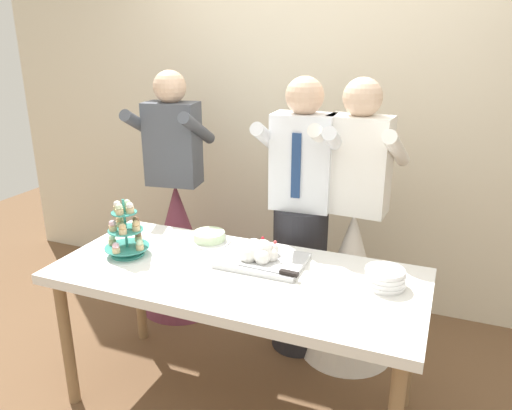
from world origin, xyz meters
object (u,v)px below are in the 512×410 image
Objects in this scene: dessert_table at (237,285)px; round_cake at (209,237)px; person_bride at (351,266)px; plate_stack at (385,278)px; person_groom at (300,235)px; cupcake_stand at (126,232)px; main_cake_tray at (261,256)px; person_guest at (178,231)px.

dessert_table is 7.50× the size of round_cake.
dessert_table is at bearing -122.71° from person_bride.
plate_stack is at bearing -9.41° from round_cake.
round_cake is 0.85m from person_bride.
person_groom and person_bride have the same top height.
person_bride is at bearing 34.26° from cupcake_stand.
cupcake_stand is 0.70× the size of main_cake_tray.
plate_stack is (0.61, -0.02, 0.01)m from main_cake_tray.
person_groom is 0.35m from person_bride.
main_cake_tray is at bearing 14.40° from cupcake_stand.
dessert_table is at bearing -44.05° from person_guest.
round_cake is (-0.29, 0.28, 0.10)m from dessert_table.
main_cake_tray reaches higher than plate_stack.
person_bride reaches higher than main_cake_tray.
cupcake_stand is at bearing -165.60° from main_cake_tray.
person_groom is (0.13, 0.63, 0.05)m from dessert_table.
main_cake_tray is 0.39m from round_cake.
person_groom is 1.00× the size of person_bride.
dessert_table is at bearing -101.63° from person_groom.
round_cake reaches higher than dessert_table.
cupcake_stand reaches higher than dessert_table.
person_guest is (-0.50, 0.49, -0.22)m from round_cake.
person_groom reaches higher than round_cake.
person_groom is (0.42, 0.35, -0.05)m from round_cake.
main_cake_tray is 0.26× the size of person_bride.
cupcake_stand is (-0.61, -0.04, 0.20)m from dessert_table.
person_guest is (-1.48, 0.65, -0.24)m from plate_stack.
round_cake is 0.55m from person_groom.
cupcake_stand is 1.64× the size of plate_stack.
person_groom reaches higher than main_cake_tray.
person_groom reaches higher than dessert_table.
person_bride is (0.36, 0.53, -0.23)m from main_cake_tray.
cupcake_stand reaches higher than main_cake_tray.
dessert_table is 1.08× the size of person_guest.
cupcake_stand is 1.30m from person_bride.
person_groom is at bearing 83.51° from main_cake_tray.
round_cake is 0.73m from person_guest.
cupcake_stand is 0.18× the size of person_bride.
person_guest reaches higher than plate_stack.
person_groom reaches higher than cupcake_stand.
cupcake_stand is at bearing -173.27° from plate_stack.
person_groom is at bearing 78.37° from dessert_table.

